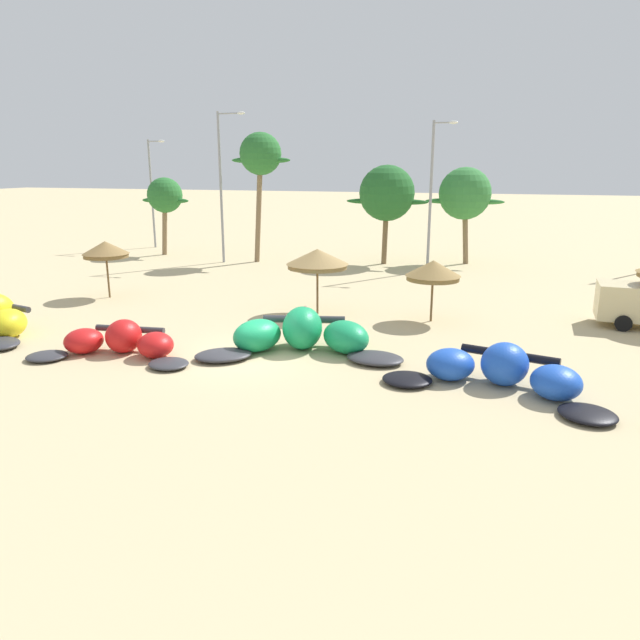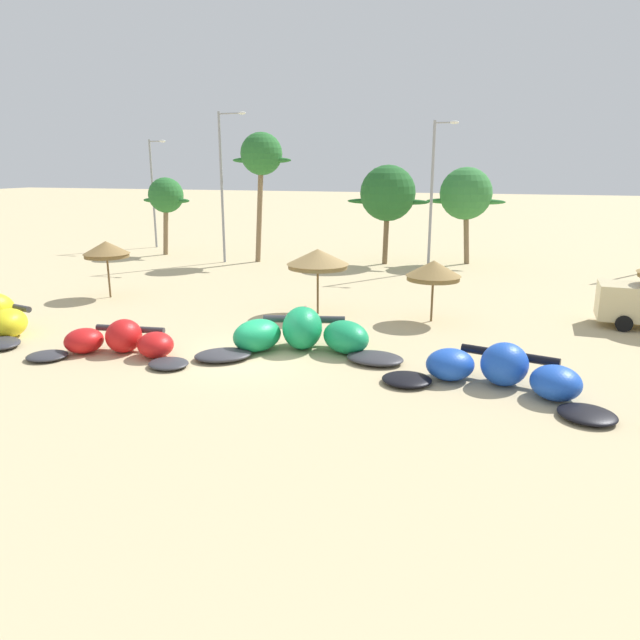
% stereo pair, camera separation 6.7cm
% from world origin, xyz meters
% --- Properties ---
extents(ground_plane, '(260.00, 260.00, 0.00)m').
position_xyz_m(ground_plane, '(0.00, 0.00, 0.00)').
color(ground_plane, '#C6B284').
extents(kite_left, '(6.38, 3.24, 1.24)m').
position_xyz_m(kite_left, '(-4.43, -1.31, 0.47)').
color(kite_left, '#333338').
rests_on(kite_left, ground).
extents(kite_left_of_center, '(7.64, 4.51, 1.60)m').
position_xyz_m(kite_left_of_center, '(1.79, 1.04, 0.61)').
color(kite_left_of_center, '#333338').
rests_on(kite_left_of_center, ground).
extents(kite_center, '(7.10, 4.18, 1.36)m').
position_xyz_m(kite_center, '(8.93, -0.70, 0.52)').
color(kite_center, black).
rests_on(kite_center, ground).
extents(beach_umbrella_near_van, '(2.36, 2.36, 2.95)m').
position_xyz_m(beach_umbrella_near_van, '(-10.84, 6.86, 2.53)').
color(beach_umbrella_near_van, brown).
rests_on(beach_umbrella_near_van, ground).
extents(beach_umbrella_middle, '(2.86, 2.86, 3.04)m').
position_xyz_m(beach_umbrella_middle, '(0.65, 6.71, 2.59)').
color(beach_umbrella_middle, brown).
rests_on(beach_umbrella_middle, ground).
extents(beach_umbrella_near_palms, '(2.42, 2.42, 2.73)m').
position_xyz_m(beach_umbrella_near_palms, '(5.88, 6.90, 2.29)').
color(beach_umbrella_near_palms, brown).
rests_on(beach_umbrella_near_palms, ground).
extents(person_near_kites, '(0.36, 0.24, 1.62)m').
position_xyz_m(person_near_kites, '(1.77, 1.65, 0.82)').
color(person_near_kites, '#383842').
rests_on(person_near_kites, ground).
extents(palm_leftmost, '(3.94, 2.63, 5.84)m').
position_xyz_m(palm_leftmost, '(-15.91, 21.12, 4.43)').
color(palm_leftmost, '#7F6647').
rests_on(palm_leftmost, ground).
extents(palm_left, '(4.32, 2.88, 8.91)m').
position_xyz_m(palm_left, '(-7.61, 20.06, 7.32)').
color(palm_left, '#7F6647').
rests_on(palm_left, ground).
extents(palm_left_of_gap, '(5.67, 3.78, 6.76)m').
position_xyz_m(palm_left_of_gap, '(0.91, 21.81, 4.83)').
color(palm_left_of_gap, brown).
rests_on(palm_left_of_gap, ground).
extents(palm_center_left, '(5.33, 3.55, 6.61)m').
position_xyz_m(palm_center_left, '(5.98, 23.55, 4.79)').
color(palm_center_left, '#7F6647').
rests_on(palm_center_left, ground).
extents(lamppost_west, '(1.58, 0.24, 8.71)m').
position_xyz_m(lamppost_west, '(-19.14, 24.63, 4.87)').
color(lamppost_west, gray).
rests_on(lamppost_west, ground).
extents(lamppost_west_center, '(2.08, 0.24, 10.21)m').
position_xyz_m(lamppost_west_center, '(-10.07, 19.14, 5.69)').
color(lamppost_west_center, gray).
rests_on(lamppost_west_center, ground).
extents(lamppost_east_center, '(1.54, 0.24, 9.39)m').
position_xyz_m(lamppost_east_center, '(4.22, 19.71, 5.21)').
color(lamppost_east_center, gray).
rests_on(lamppost_east_center, ground).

